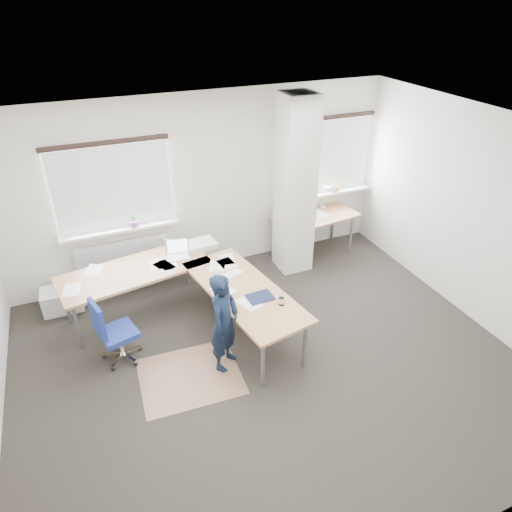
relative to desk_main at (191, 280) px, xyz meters
name	(u,v)px	position (x,y,z in m)	size (l,w,h in m)	color
ground	(268,363)	(0.62, -1.15, -0.69)	(6.00, 6.00, 0.00)	#282520
room_shell	(269,219)	(0.80, -0.70, 1.05)	(6.04, 5.04, 2.82)	beige
floor_mat	(190,376)	(-0.34, -0.99, -0.69)	(1.18, 1.00, 0.01)	#89644B
white_crate	(62,299)	(-1.66, 1.01, -0.53)	(0.54, 0.38, 0.33)	white
desk_main	(191,280)	(0.00, 0.00, 0.00)	(2.82, 2.63, 0.96)	#9E6644
desk_side	(315,218)	(2.43, 1.00, -0.01)	(1.47, 0.86, 1.22)	#9E6644
task_chair	(118,344)	(-1.07, -0.38, -0.43)	(0.52, 0.51, 0.93)	navy
person	(224,323)	(0.13, -0.95, -0.05)	(0.47, 0.31, 1.29)	black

